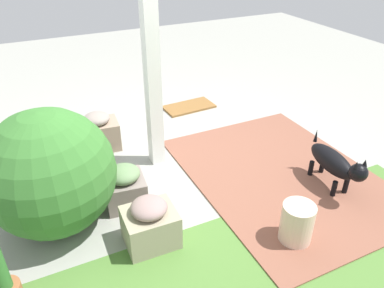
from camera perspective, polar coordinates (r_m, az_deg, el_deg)
name	(u,v)px	position (r m, az deg, el deg)	size (l,w,h in m)	color
ground_plane	(177,163)	(4.21, -2.29, -2.88)	(12.00, 12.00, 0.00)	#98988F
brick_path	(281,175)	(4.11, 13.48, -4.63)	(1.80, 2.40, 0.02)	brown
porch_pillar	(152,67)	(3.78, -6.15, 11.55)	(0.14, 0.14, 2.20)	white
stone_planter_nearest	(98,132)	(4.52, -14.07, 1.74)	(0.49, 0.39, 0.45)	gray
stone_planter_mid	(125,186)	(3.59, -10.23, -6.38)	(0.41, 0.41, 0.41)	gray
stone_planter_far	(150,224)	(3.16, -6.40, -11.96)	(0.44, 0.38, 0.44)	gray
round_shrub	(50,173)	(3.31, -20.84, -4.15)	(1.10, 1.10, 1.10)	#35702C
terracotta_pot_tall	(1,278)	(3.00, -27.04, -17.74)	(0.20, 0.20, 0.68)	#A25D37
dog	(335,163)	(3.93, 20.95, -2.74)	(0.26, 0.75, 0.51)	black
ceramic_urn	(297,224)	(3.28, 15.67, -11.58)	(0.27, 0.27, 0.37)	beige
doormat	(189,107)	(5.46, -0.47, 5.70)	(0.71, 0.38, 0.03)	brown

